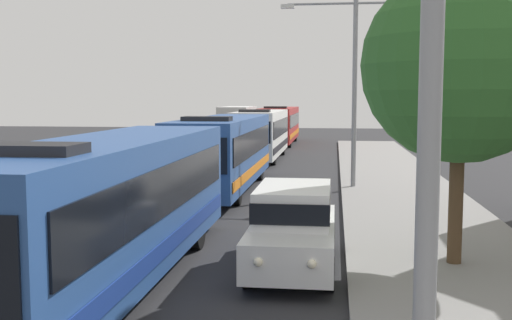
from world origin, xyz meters
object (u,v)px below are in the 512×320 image
bus_second_in_line (224,150)px  white_suv (293,224)px  bus_lead (110,204)px  roadside_tree (460,65)px  streetlamp_mid (355,71)px  bus_fourth_in_line (280,124)px  bus_middle (261,133)px  box_truck_oncoming (236,125)px

bus_second_in_line → white_suv: bearing=-72.4°
bus_lead → bus_second_in_line: bearing=90.0°
bus_second_in_line → white_suv: 12.27m
white_suv → roadside_tree: 5.11m
streetlamp_mid → roadside_tree: bearing=-80.9°
bus_fourth_in_line → bus_middle: bearing=-90.0°
box_truck_oncoming → streetlamp_mid: size_ratio=1.03×
bus_second_in_line → box_truck_oncoming: bearing=98.0°
bus_fourth_in_line → white_suv: bus_fourth_in_line is taller
bus_fourth_in_line → streetlamp_mid: bearing=-77.9°
bus_second_in_line → bus_fourth_in_line: bearing=90.0°
bus_fourth_in_line → roadside_tree: (7.33, -37.26, 2.91)m
bus_lead → box_truck_oncoming: (-3.30, 36.84, 0.02)m
bus_second_in_line → streetlamp_mid: (5.40, 0.78, 3.30)m
bus_middle → box_truck_oncoming: size_ratio=1.34×
white_suv → streetlamp_mid: streetlamp_mid is taller
bus_fourth_in_line → bus_second_in_line: bearing=-90.0°
roadside_tree → streetlamp_mid: bearing=99.1°
bus_fourth_in_line → streetlamp_mid: (5.40, -25.26, 3.30)m
white_suv → roadside_tree: roadside_tree is taller
bus_fourth_in_line → white_suv: 37.90m
white_suv → box_truck_oncoming: box_truck_oncoming is taller
bus_second_in_line → bus_middle: (-0.00, 13.11, -0.00)m
streetlamp_mid → roadside_tree: streetlamp_mid is taller
bus_middle → box_truck_oncoming: 10.92m
bus_lead → roadside_tree: bearing=15.9°
bus_middle → streetlamp_mid: (5.40, -12.34, 3.30)m
bus_lead → bus_fourth_in_line: 39.35m
bus_fourth_in_line → bus_lead: bearing=-90.0°
box_truck_oncoming → bus_fourth_in_line: bearing=37.3°
bus_second_in_line → box_truck_oncoming: 23.75m
bus_middle → roadside_tree: size_ratio=1.63×
bus_second_in_line → box_truck_oncoming: (-3.30, 23.52, 0.02)m
box_truck_oncoming → bus_middle: bearing=-72.4°
bus_second_in_line → bus_middle: same height
bus_lead → bus_middle: bearing=90.0°
bus_middle → bus_fourth_in_line: same height
streetlamp_mid → bus_middle: bearing=113.6°
bus_second_in_line → streetlamp_mid: size_ratio=1.50×
streetlamp_mid → bus_fourth_in_line: bearing=102.1°
streetlamp_mid → box_truck_oncoming: bearing=110.9°
streetlamp_mid → white_suv: bearing=-97.8°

